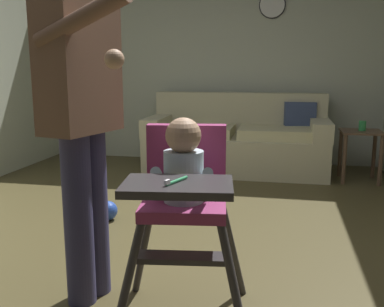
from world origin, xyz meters
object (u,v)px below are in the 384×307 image
high_chair (184,185)px  sippy_cup (362,126)px  adult_standing (83,112)px  wall_clock (272,5)px  couch (238,141)px  side_table (361,144)px  toy_ball (108,211)px

high_chair → sippy_cup: size_ratio=9.50×
high_chair → adult_standing: bearing=-112.8°
wall_clock → high_chair: bearing=-93.9°
couch → side_table: (1.27, -0.24, 0.05)m
sippy_cup → side_table: bearing=180.0°
sippy_cup → wall_clock: size_ratio=0.33×
wall_clock → couch: bearing=-123.9°
high_chair → wall_clock: wall_clock is taller
couch → toy_ball: couch is taller
couch → sippy_cup: size_ratio=19.86×
adult_standing → wall_clock: 3.65m
high_chair → side_table: high_chair is taller
couch → sippy_cup: 1.32m
couch → high_chair: bearing=1.4°
toy_ball → wall_clock: 3.15m
couch → toy_ball: bearing=-23.0°
adult_standing → wall_clock: bearing=91.8°
sippy_cup → wall_clock: wall_clock is taller
adult_standing → sippy_cup: size_ratio=16.63×
high_chair → sippy_cup: 3.12m
wall_clock → toy_ball: bearing=-115.4°
couch → wall_clock: (0.32, 0.48, 1.52)m
toy_ball → sippy_cup: (2.07, 1.64, 0.50)m
high_chair → side_table: size_ratio=1.83×
high_chair → sippy_cup: (1.20, 2.88, -0.08)m
side_table → sippy_cup: sippy_cup is taller
couch → adult_standing: bearing=-8.4°
high_chair → toy_ball: size_ratio=6.44×
toy_ball → side_table: bearing=38.4°
high_chair → side_table: bearing=149.5°
adult_standing → sippy_cup: bearing=72.2°
sippy_cup → toy_ball: bearing=-141.6°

